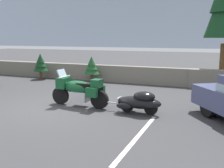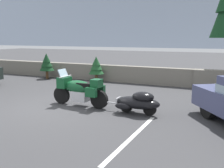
{
  "view_description": "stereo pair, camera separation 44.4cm",
  "coord_description": "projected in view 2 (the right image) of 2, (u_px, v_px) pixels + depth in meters",
  "views": [
    {
      "loc": [
        5.41,
        -7.67,
        2.49
      ],
      "look_at": [
        1.88,
        0.91,
        0.85
      ],
      "focal_mm": 42.2,
      "sensor_mm": 36.0,
      "label": 1
    },
    {
      "loc": [
        5.82,
        -7.49,
        2.49
      ],
      "look_at": [
        1.88,
        0.91,
        0.85
      ],
      "focal_mm": 42.2,
      "sensor_mm": 36.0,
      "label": 2
    }
  ],
  "objects": [
    {
      "name": "pine_sapling_farther",
      "position": [
        96.0,
        66.0,
        14.77
      ],
      "size": [
        0.86,
        0.86,
        1.46
      ],
      "color": "brown",
      "rests_on": "ground"
    },
    {
      "name": "car_shaped_trailer",
      "position": [
        138.0,
        102.0,
        8.64
      ],
      "size": [
        2.21,
        0.8,
        0.76
      ],
      "color": "black",
      "rests_on": "ground"
    },
    {
      "name": "ground_plane",
      "position": [
        55.0,
        107.0,
        9.55
      ],
      "size": [
        80.0,
        80.0,
        0.0
      ],
      "primitive_type": "plane",
      "color": "#38383A"
    },
    {
      "name": "distant_ridgeline",
      "position": [
        220.0,
        22.0,
        93.89
      ],
      "size": [
        240.0,
        80.0,
        16.0
      ],
      "primitive_type": "cube",
      "color": "#99A8BF",
      "rests_on": "ground"
    },
    {
      "name": "pine_sapling_near",
      "position": [
        47.0,
        63.0,
        16.01
      ],
      "size": [
        0.88,
        0.88,
        1.55
      ],
      "color": "brown",
      "rests_on": "ground"
    },
    {
      "name": "touring_motorcycle",
      "position": [
        79.0,
        89.0,
        9.63
      ],
      "size": [
        2.31,
        0.78,
        1.33
      ],
      "color": "black",
      "rests_on": "ground"
    },
    {
      "name": "stone_guard_wall",
      "position": [
        128.0,
        74.0,
        14.77
      ],
      "size": [
        24.0,
        0.59,
        0.93
      ],
      "color": "slate",
      "rests_on": "ground"
    },
    {
      "name": "parking_stripe_marker",
      "position": [
        133.0,
        136.0,
        6.71
      ],
      "size": [
        0.12,
        3.6,
        0.01
      ],
      "primitive_type": "cube",
      "color": "silver",
      "rests_on": "ground"
    }
  ]
}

